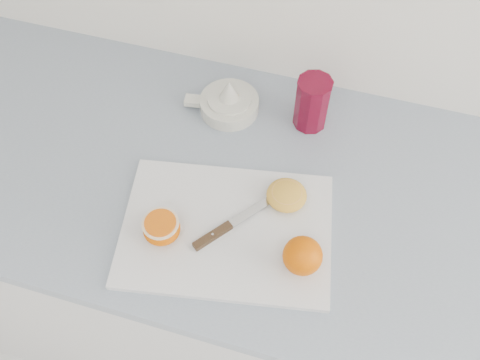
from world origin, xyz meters
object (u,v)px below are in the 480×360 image
Objects in this scene: half_orange at (162,228)px; citrus_juicer at (229,102)px; counter at (248,274)px; cutting_board at (226,230)px; red_tumbler at (312,104)px.

half_orange is 0.42× the size of citrus_juicer.
counter is at bearing -60.12° from citrus_juicer.
cutting_board is 3.22× the size of red_tumbler.
red_tumbler is at bearing 4.88° from citrus_juicer.
citrus_juicer is at bearing 85.99° from half_orange.
citrus_juicer is 0.18m from red_tumbler.
citrus_juicer is (-0.10, 0.17, 0.47)m from counter.
counter is at bearing -113.47° from red_tumbler.
citrus_juicer reaches higher than cutting_board.
red_tumbler is (0.08, 0.18, 0.50)m from counter.
citrus_juicer is at bearing 119.88° from counter.
half_orange is 0.33m from citrus_juicer.
red_tumbler is (0.17, 0.01, 0.03)m from citrus_juicer.
red_tumbler is at bearing 66.53° from counter.
red_tumbler is (0.09, 0.30, 0.05)m from cutting_board.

